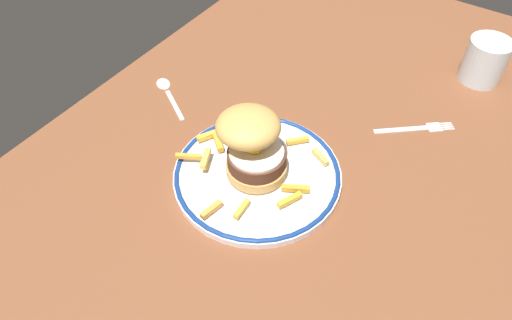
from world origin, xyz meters
The scene contains 7 objects.
ground_plane centered at (0.00, 0.00, -2.00)cm, with size 145.72×82.49×4.00cm, color brown.
dinner_plate centered at (-0.39, 2.92, 0.84)cm, with size 26.90×26.90×1.60cm.
burger centered at (0.45, 4.08, 7.01)cm, with size 14.18×14.17×10.85cm.
fries_pile centered at (-0.94, 4.31, 2.19)cm, with size 23.09×21.58×1.80cm.
water_glass centered at (45.53, -19.09, 3.81)cm, with size 7.91×7.91×8.51cm.
fork centered at (25.05, -14.24, 0.18)cm, with size 10.26×11.96×0.36cm.
spoon centered at (9.13, 30.17, 0.36)cm, with size 8.43×12.21×0.90cm.
Camera 1 is at (-42.33, -24.91, 59.48)cm, focal length 33.99 mm.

